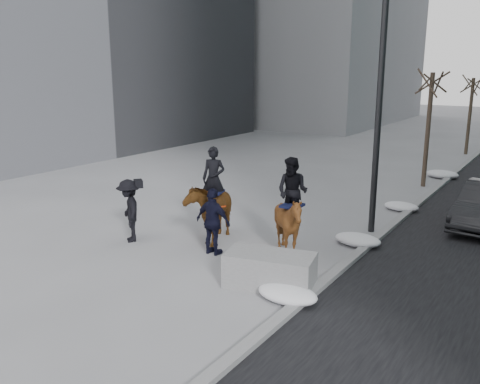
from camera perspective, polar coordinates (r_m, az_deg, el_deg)
The scene contains 11 objects.
ground at distance 13.05m, azimuth -2.91°, elevation -7.47°, with size 120.00×120.00×0.00m, color gray.
curb at distance 20.78m, azimuth 20.64°, elevation -0.09°, with size 0.25×90.00×0.12m, color gray.
planter at distance 11.33m, azimuth 3.37°, elevation -8.76°, with size 1.93×0.97×0.77m, color gray.
tree_near at distance 21.72m, azimuth 20.39°, elevation 7.13°, with size 1.20×1.20×5.06m, color #362C20, non-canonical shape.
tree_far at distance 31.02m, azimuth 24.42°, elevation 8.14°, with size 1.20×1.20×4.65m, color #34261F, non-canonical shape.
mounted_left at distance 14.23m, azimuth -3.24°, elevation -1.53°, with size 1.47×2.20×2.61m.
mounted_right at distance 12.96m, azimuth 5.61°, elevation -2.87°, with size 1.37×1.53×2.56m.
feeder at distance 13.08m, azimuth -3.03°, elevation -3.35°, with size 1.04×0.86×1.75m.
camera_crew at distance 14.38m, azimuth -12.32°, elevation -2.03°, with size 1.29×1.22×1.75m.
lamppost at distance 14.77m, azimuth 15.53°, elevation 14.34°, with size 0.25×1.56×9.09m.
snow_piles at distance 16.83m, azimuth 16.42°, elevation -2.52°, with size 1.37×15.34×0.35m.
Camera 1 is at (7.19, -9.81, 4.73)m, focal length 38.00 mm.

